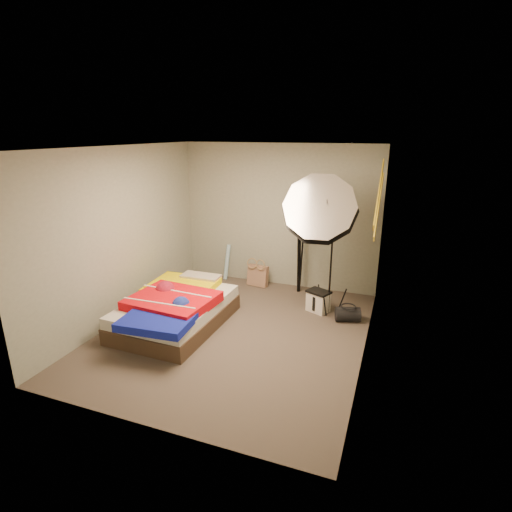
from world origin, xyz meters
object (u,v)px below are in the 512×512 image
at_px(wrapping_roll, 227,262).
at_px(bed, 176,309).
at_px(camera_case, 318,302).
at_px(photo_umbrella, 320,211).
at_px(camera_tripod, 300,252).
at_px(tote_bag, 258,276).
at_px(duffel_bag, 348,314).

distance_m(wrapping_roll, bed, 2.00).
bearing_deg(bed, camera_case, 32.81).
xyz_separation_m(photo_umbrella, camera_tripod, (-0.47, 0.82, -0.89)).
bearing_deg(tote_bag, photo_umbrella, -25.26).
xyz_separation_m(tote_bag, bed, (-0.57, -1.86, 0.07)).
height_order(wrapping_roll, camera_tripod, camera_tripod).
xyz_separation_m(wrapping_roll, camera_tripod, (1.43, -0.15, 0.40)).
bearing_deg(wrapping_roll, bed, -87.20).
bearing_deg(wrapping_roll, camera_tripod, -5.91).
bearing_deg(camera_tripod, duffel_bag, -41.60).
bearing_deg(duffel_bag, tote_bag, 135.93).
xyz_separation_m(camera_case, bed, (-1.82, -1.17, 0.10)).
xyz_separation_m(bed, camera_tripod, (1.33, 1.85, 0.47)).
xyz_separation_m(duffel_bag, camera_tripod, (-0.97, 0.86, 0.62)).
bearing_deg(tote_bag, bed, -98.22).
bearing_deg(camera_tripod, bed, -125.78).
relative_size(camera_case, duffel_bag, 0.88).
xyz_separation_m(wrapping_roll, bed, (0.10, -2.00, -0.07)).
bearing_deg(wrapping_roll, tote_bag, -11.34).
relative_size(duffel_bag, camera_tripod, 0.28).
relative_size(tote_bag, wrapping_roll, 0.58).
bearing_deg(photo_umbrella, duffel_bag, -4.25).
relative_size(wrapping_roll, camera_tripod, 0.52).
xyz_separation_m(wrapping_roll, photo_umbrella, (1.90, -0.97, 1.28)).
xyz_separation_m(tote_bag, camera_case, (1.25, -0.69, -0.03)).
bearing_deg(photo_umbrella, wrapping_roll, 153.03).
distance_m(duffel_bag, bed, 2.51).
relative_size(tote_bag, camera_case, 1.21).
bearing_deg(wrapping_roll, camera_case, -23.28).
distance_m(wrapping_roll, camera_case, 2.09).
bearing_deg(camera_case, photo_umbrella, -70.51).
relative_size(tote_bag, photo_umbrella, 0.17).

